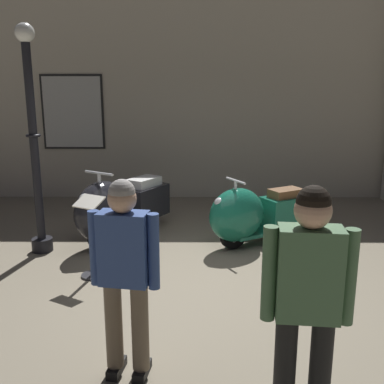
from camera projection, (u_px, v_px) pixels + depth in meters
name	position (u px, v px, depth m)	size (l,w,h in m)	color
ground_plane	(206.00, 284.00, 5.08)	(60.00, 60.00, 0.00)	gray
showroom_back_wall	(208.00, 99.00, 8.67)	(18.00, 0.63, 3.91)	#BCB29E
scooter_0	(116.00, 209.00, 6.35)	(1.36, 1.79, 1.09)	black
scooter_1	(252.00, 215.00, 6.23)	(1.63, 1.18, 0.99)	black
lamppost	(34.00, 145.00, 5.77)	(0.28, 0.28, 2.98)	black
visitor_0	(125.00, 267.00, 3.28)	(0.53, 0.29, 1.58)	black
visitor_1	(307.00, 297.00, 2.70)	(0.56, 0.29, 1.66)	black
info_stanchion	(91.00, 244.00, 5.20)	(0.39, 0.35, 0.98)	#333338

